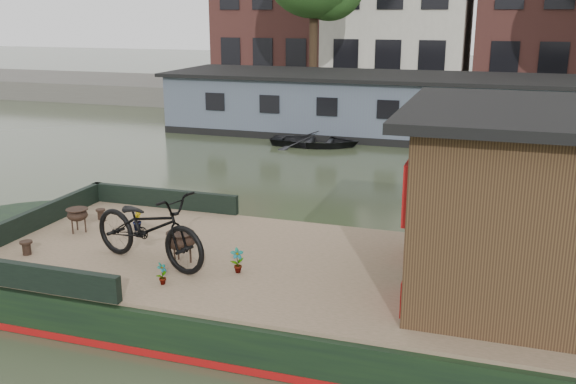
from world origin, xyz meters
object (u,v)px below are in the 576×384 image
(brazier_rear, at_px, (78,220))
(cabin, at_px, (563,205))
(brazier_front, at_px, (181,247))
(dinghy, at_px, (315,137))
(bicycle, at_px, (149,227))
(potted_plant_a, at_px, (237,261))

(brazier_rear, bearing_deg, cabin, -1.69)
(cabin, height_order, brazier_front, cabin)
(brazier_rear, relative_size, dinghy, 0.14)
(brazier_front, bearing_deg, bicycle, -158.30)
(potted_plant_a, xyz_separation_m, brazier_rear, (-3.17, 0.77, 0.02))
(potted_plant_a, height_order, brazier_rear, brazier_rear)
(potted_plant_a, distance_m, brazier_front, 0.93)
(brazier_front, bearing_deg, cabin, 5.16)
(bicycle, bearing_deg, brazier_front, -52.75)
(brazier_front, xyz_separation_m, brazier_rear, (-2.25, 0.68, -0.03))
(cabin, height_order, bicycle, cabin)
(potted_plant_a, distance_m, dinghy, 12.16)
(cabin, bearing_deg, potted_plant_a, -172.40)
(cabin, bearing_deg, dinghy, 119.38)
(brazier_rear, distance_m, dinghy, 11.22)
(dinghy, bearing_deg, bicycle, -179.90)
(brazier_front, bearing_deg, brazier_rear, 163.27)
(brazier_rear, bearing_deg, brazier_front, -16.73)
(potted_plant_a, bearing_deg, brazier_rear, 166.34)
(potted_plant_a, bearing_deg, cabin, 7.60)
(brazier_front, bearing_deg, dinghy, 96.40)
(potted_plant_a, height_order, dinghy, potted_plant_a)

